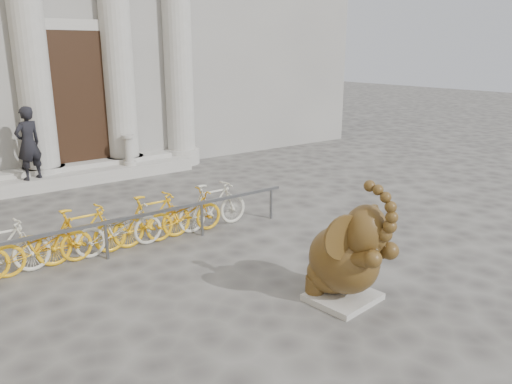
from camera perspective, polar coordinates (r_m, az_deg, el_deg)
ground at (r=7.61m, az=6.18°, el=-13.13°), size 80.00×80.00×0.00m
entrance_steps at (r=15.35m, az=-18.27°, el=1.96°), size 6.00×1.20×0.36m
elephant_statue at (r=7.60m, az=10.31°, el=-7.39°), size 1.30×1.49×1.95m
bike_rack at (r=9.64m, az=-17.39°, el=-4.11°), size 8.00×0.53×1.00m
pedestrian at (r=14.37m, az=-24.59°, el=5.08°), size 0.82×0.69×1.93m
balustrade_post at (r=15.31m, az=-14.30°, el=4.55°), size 0.37×0.37×0.91m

